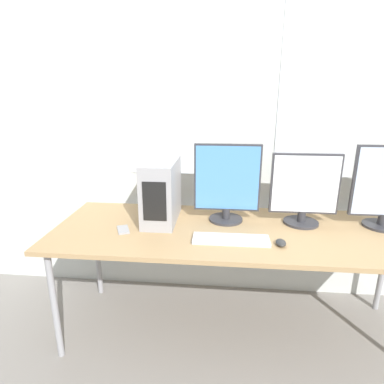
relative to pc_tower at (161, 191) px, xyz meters
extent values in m
plane|color=gray|center=(0.51, -0.54, -0.97)|extent=(14.00, 14.00, 0.00)
cube|color=silver|center=(0.51, 0.43, 0.38)|extent=(8.00, 0.06, 2.70)
cube|color=white|center=(-0.04, 0.40, 0.68)|extent=(0.56, 0.01, 1.31)
cube|color=white|center=(1.06, 0.40, 0.68)|extent=(0.56, 0.01, 1.31)
cube|color=tan|center=(0.51, -0.12, -0.22)|extent=(2.36, 0.84, 0.03)
cylinder|color=#99999E|center=(-0.59, -0.46, -0.60)|extent=(0.04, 0.04, 0.74)
cylinder|color=#99999E|center=(-0.59, 0.22, -0.60)|extent=(0.04, 0.04, 0.74)
cylinder|color=#99999E|center=(1.62, 0.22, -0.60)|extent=(0.04, 0.04, 0.74)
cube|color=#9E9EA3|center=(0.00, 0.00, 0.00)|extent=(0.21, 0.44, 0.41)
cube|color=black|center=(0.00, -0.22, 0.00)|extent=(0.15, 0.00, 0.25)
cylinder|color=#333338|center=(0.44, 0.03, -0.20)|extent=(0.23, 0.23, 0.02)
cylinder|color=#333338|center=(0.44, 0.03, -0.15)|extent=(0.05, 0.05, 0.07)
cube|color=#333338|center=(0.44, 0.03, 0.09)|extent=(0.44, 0.03, 0.45)
cube|color=#4C8CD8|center=(0.44, 0.01, 0.09)|extent=(0.41, 0.00, 0.42)
cylinder|color=#333338|center=(0.93, 0.02, -0.20)|extent=(0.23, 0.23, 0.02)
cylinder|color=#333338|center=(0.93, 0.02, -0.15)|extent=(0.05, 0.05, 0.07)
cube|color=#333338|center=(0.93, 0.02, 0.07)|extent=(0.43, 0.03, 0.39)
cube|color=white|center=(0.93, 0.01, 0.07)|extent=(0.41, 0.00, 0.37)
cylinder|color=#333338|center=(1.44, 0.02, -0.20)|extent=(0.23, 0.23, 0.02)
cylinder|color=#333338|center=(1.44, 0.02, -0.15)|extent=(0.05, 0.05, 0.07)
cube|color=silver|center=(0.46, -0.29, -0.20)|extent=(0.45, 0.14, 0.02)
cube|color=white|center=(0.46, -0.29, -0.18)|extent=(0.41, 0.12, 0.00)
ellipsoid|color=#2D2D2D|center=(0.75, -0.32, -0.19)|extent=(0.06, 0.09, 0.03)
cube|color=#99999E|center=(-0.21, -0.21, -0.20)|extent=(0.11, 0.15, 0.01)
camera|label=1|loc=(0.40, -2.02, 0.63)|focal=30.00mm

